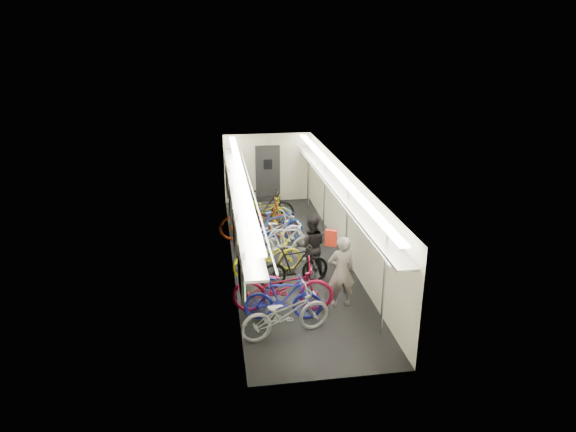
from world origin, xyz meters
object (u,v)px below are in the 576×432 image
object	(u,v)px
bicycle_1	(283,299)
passenger_near	(342,272)
bicycle_0	(285,313)
backpack	(331,238)
passenger_mid	(311,246)

from	to	relation	value
bicycle_1	passenger_near	size ratio (longest dim) A/B	1.00
bicycle_0	passenger_near	bearing A→B (deg)	-68.52
passenger_near	backpack	world-z (taller)	passenger_near
bicycle_0	backpack	size ratio (longest dim) A/B	4.92
bicycle_1	backpack	bearing A→B (deg)	-38.49
bicycle_1	passenger_mid	bearing A→B (deg)	-18.77
bicycle_0	passenger_mid	xyz separation A→B (m)	(1.00, 2.50, 0.30)
passenger_near	backpack	distance (m)	0.94
passenger_mid	passenger_near	bearing A→B (deg)	113.31
passenger_mid	backpack	size ratio (longest dim) A/B	4.18
passenger_near	backpack	xyz separation A→B (m)	(-0.06, 0.82, 0.46)
passenger_near	passenger_mid	distance (m)	1.57
passenger_mid	backpack	world-z (taller)	passenger_mid
backpack	bicycle_0	bearing A→B (deg)	-101.22
backpack	passenger_near	bearing A→B (deg)	-61.14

